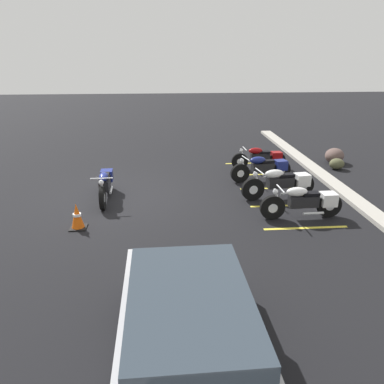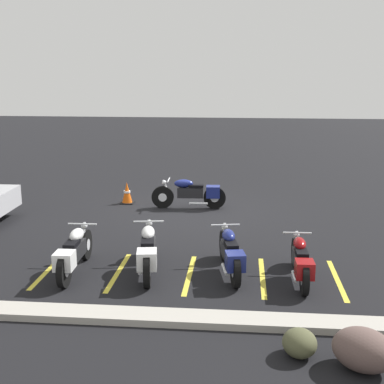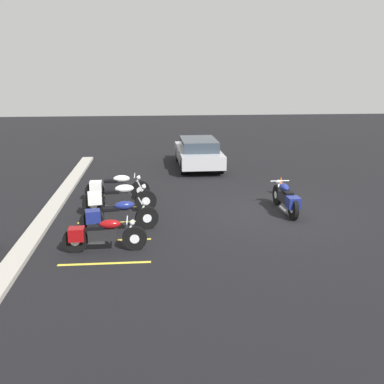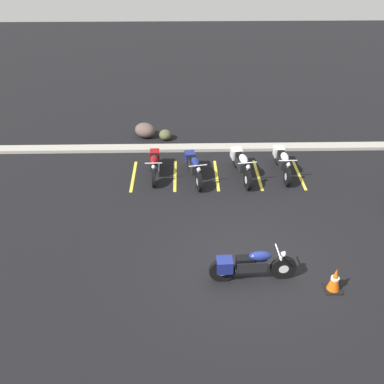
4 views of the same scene
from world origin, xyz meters
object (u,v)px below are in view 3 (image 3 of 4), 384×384
(parked_bike_3, at_px, (114,187))
(car_silver, at_px, (198,152))
(parked_bike_1, at_px, (115,216))
(parked_bike_2, at_px, (116,198))
(motorcycle_navy_featured, at_px, (286,198))
(parked_bike_0, at_px, (100,235))
(traffic_cone, at_px, (281,186))

(parked_bike_3, distance_m, car_silver, 5.96)
(parked_bike_1, height_order, car_silver, car_silver)
(parked_bike_2, height_order, car_silver, car_silver)
(motorcycle_navy_featured, relative_size, parked_bike_1, 1.03)
(parked_bike_2, bearing_deg, motorcycle_navy_featured, -12.59)
(parked_bike_0, bearing_deg, parked_bike_1, 78.20)
(parked_bike_0, distance_m, parked_bike_2, 2.97)
(motorcycle_navy_featured, height_order, traffic_cone, motorcycle_navy_featured)
(parked_bike_0, xyz_separation_m, parked_bike_1, (1.34, -0.25, 0.02))
(parked_bike_2, bearing_deg, parked_bike_0, -100.91)
(parked_bike_3, height_order, car_silver, car_silver)
(motorcycle_navy_featured, relative_size, car_silver, 0.50)
(parked_bike_2, bearing_deg, car_silver, 55.53)
(motorcycle_navy_featured, xyz_separation_m, parked_bike_0, (-2.56, 5.31, -0.03))
(parked_bike_1, relative_size, parked_bike_3, 0.98)
(motorcycle_navy_featured, xyz_separation_m, parked_bike_3, (1.85, 5.34, -0.00))
(motorcycle_navy_featured, distance_m, car_silver, 7.09)
(motorcycle_navy_featured, bearing_deg, parked_bike_3, 68.46)
(parked_bike_3, relative_size, traffic_cone, 3.33)
(motorcycle_navy_featured, relative_size, parked_bike_2, 0.96)
(parked_bike_0, height_order, car_silver, car_silver)
(parked_bike_0, relative_size, parked_bike_3, 0.93)
(car_silver, bearing_deg, traffic_cone, -154.10)
(parked_bike_3, xyz_separation_m, car_silver, (4.94, -3.33, 0.23))
(motorcycle_navy_featured, distance_m, parked_bike_0, 5.90)
(car_silver, bearing_deg, parked_bike_1, 158.20)
(parked_bike_1, distance_m, car_silver, 8.58)
(parked_bike_3, relative_size, car_silver, 0.50)
(parked_bike_2, relative_size, traffic_cone, 3.47)
(parked_bike_0, height_order, parked_bike_2, parked_bike_2)
(motorcycle_navy_featured, distance_m, traffic_cone, 2.07)
(parked_bike_1, relative_size, car_silver, 0.49)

